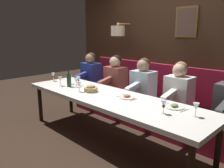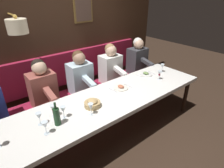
{
  "view_description": "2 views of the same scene",
  "coord_description": "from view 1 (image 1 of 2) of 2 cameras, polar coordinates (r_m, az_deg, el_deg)",
  "views": [
    {
      "loc": [
        -2.26,
        -2.36,
        1.68
      ],
      "look_at": [
        0.05,
        -0.03,
        0.92
      ],
      "focal_mm": 36.14,
      "sensor_mm": 36.0,
      "label": 1
    },
    {
      "loc": [
        -1.84,
        1.52,
        2.16
      ],
      "look_at": [
        0.05,
        -0.03,
        0.92
      ],
      "focal_mm": 29.9,
      "sensor_mm": 36.0,
      "label": 2
    }
  ],
  "objects": [
    {
      "name": "ground_plane",
      "position": [
        3.68,
        -0.9,
        -14.17
      ],
      "size": [
        12.0,
        12.0,
        0.0
      ],
      "primitive_type": "plane",
      "color": "#332319"
    },
    {
      "name": "dining_table",
      "position": [
        3.42,
        -0.94,
        -3.92
      ],
      "size": [
        0.9,
        3.24,
        0.74
      ],
      "color": "silver",
      "rests_on": "ground_plane"
    },
    {
      "name": "banquette_bench",
      "position": [
        4.2,
        7.97,
        -7.38
      ],
      "size": [
        0.52,
        3.44,
        0.45
      ],
      "primitive_type": "cube",
      "color": "maroon",
      "rests_on": "ground_plane"
    },
    {
      "name": "back_wall_panel",
      "position": [
        4.42,
        12.95,
        8.57
      ],
      "size": [
        0.59,
        4.64,
        2.9
      ],
      "color": "#382316",
      "rests_on": "ground_plane"
    },
    {
      "name": "diner_near",
      "position": [
        3.67,
        16.56,
        -1.15
      ],
      "size": [
        0.6,
        0.4,
        0.79
      ],
      "color": "white",
      "rests_on": "banquette_bench"
    },
    {
      "name": "diner_middle",
      "position": [
        4.04,
        7.84,
        0.56
      ],
      "size": [
        0.6,
        0.4,
        0.79
      ],
      "color": "silver",
      "rests_on": "banquette_bench"
    },
    {
      "name": "diner_far",
      "position": [
        4.48,
        0.88,
        1.92
      ],
      "size": [
        0.6,
        0.4,
        0.79
      ],
      "color": "#934C42",
      "rests_on": "banquette_bench"
    },
    {
      "name": "diner_farthest",
      "position": [
        5.04,
        -5.35,
        3.1
      ],
      "size": [
        0.6,
        0.4,
        0.79
      ],
      "color": "#283893",
      "rests_on": "banquette_bench"
    },
    {
      "name": "place_setting_0",
      "position": [
        2.99,
        15.52,
        -5.52
      ],
      "size": [
        0.24,
        0.32,
        0.05
      ],
      "color": "silver",
      "rests_on": "dining_table"
    },
    {
      "name": "place_setting_1",
      "position": [
        3.3,
        3.78,
        -3.27
      ],
      "size": [
        0.24,
        0.32,
        0.05
      ],
      "color": "silver",
      "rests_on": "dining_table"
    },
    {
      "name": "wine_glass_0",
      "position": [
        4.11,
        -12.95,
        1.15
      ],
      "size": [
        0.07,
        0.07,
        0.16
      ],
      "color": "silver",
      "rests_on": "dining_table"
    },
    {
      "name": "wine_glass_1",
      "position": [
        4.55,
        -14.66,
        2.19
      ],
      "size": [
        0.07,
        0.07,
        0.16
      ],
      "color": "silver",
      "rests_on": "dining_table"
    },
    {
      "name": "wine_glass_2",
      "position": [
        4.08,
        -8.48,
        1.25
      ],
      "size": [
        0.07,
        0.07,
        0.16
      ],
      "color": "silver",
      "rests_on": "dining_table"
    },
    {
      "name": "wine_glass_3",
      "position": [
        2.72,
        20.49,
        -5.45
      ],
      "size": [
        0.07,
        0.07,
        0.16
      ],
      "color": "silver",
      "rests_on": "dining_table"
    },
    {
      "name": "wine_glass_4",
      "position": [
        2.71,
        12.95,
        -5.04
      ],
      "size": [
        0.07,
        0.07,
        0.16
      ],
      "color": "silver",
      "rests_on": "dining_table"
    },
    {
      "name": "wine_glass_5",
      "position": [
        3.63,
        -8.33,
        -0.2
      ],
      "size": [
        0.07,
        0.07,
        0.16
      ],
      "color": "silver",
      "rests_on": "dining_table"
    },
    {
      "name": "wine_glass_6",
      "position": [
        3.96,
        -9.03,
        0.87
      ],
      "size": [
        0.07,
        0.07,
        0.16
      ],
      "color": "silver",
      "rests_on": "dining_table"
    },
    {
      "name": "wine_glass_7",
      "position": [
        4.21,
        -10.59,
        1.54
      ],
      "size": [
        0.07,
        0.07,
        0.16
      ],
      "color": "silver",
      "rests_on": "dining_table"
    },
    {
      "name": "wine_bottle",
      "position": [
        4.01,
        -10.83,
        0.95
      ],
      "size": [
        0.08,
        0.08,
        0.3
      ],
      "color": "#19381E",
      "rests_on": "dining_table"
    },
    {
      "name": "bread_bowl",
      "position": [
        3.64,
        -5.4,
        -1.19
      ],
      "size": [
        0.22,
        0.22,
        0.12
      ],
      "color": "tan",
      "rests_on": "dining_table"
    }
  ]
}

